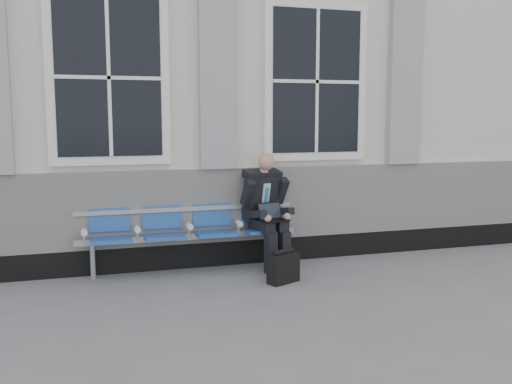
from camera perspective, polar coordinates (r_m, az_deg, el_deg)
name	(u,v)px	position (r m, az deg, el deg)	size (l,w,h in m)	color
ground	(336,293)	(6.06, 7.99, -10.01)	(70.00, 70.00, 0.00)	slate
station_building	(243,91)	(9.05, -1.28, 10.10)	(14.40, 4.40, 4.49)	beige
bench	(189,225)	(6.78, -6.77, -3.29)	(2.60, 0.47, 0.91)	#9EA0A3
businessman	(266,206)	(6.84, 1.03, -1.43)	(0.59, 0.79, 1.39)	black
briefcase	(283,267)	(6.33, 2.76, -7.54)	(0.40, 0.29, 0.38)	black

